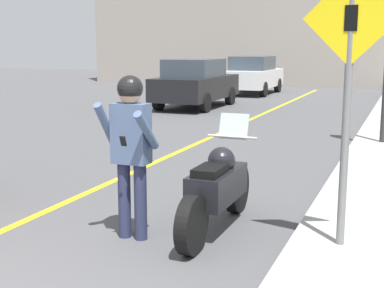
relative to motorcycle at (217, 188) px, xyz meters
The scene contains 7 objects.
road_center_line 3.85m from the motorcycle, 126.91° to the left, with size 0.12×36.00×0.01m.
building_backdrop 23.38m from the motorcycle, 94.20° to the left, with size 28.00×1.20×8.11m.
motorcycle is the anchor object (origin of this frame).
person_biker 1.16m from the motorcycle, 142.69° to the right, with size 0.59×0.49×1.80m.
crossing_sign 1.90m from the motorcycle, 10.09° to the right, with size 0.91×0.08×2.69m.
parked_car_black 12.73m from the motorcycle, 112.91° to the left, with size 1.88×4.20×1.68m.
parked_car_white 18.31m from the motorcycle, 104.51° to the left, with size 1.88×4.20×1.68m.
Camera 1 is at (3.66, -2.65, 2.10)m, focal length 50.00 mm.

